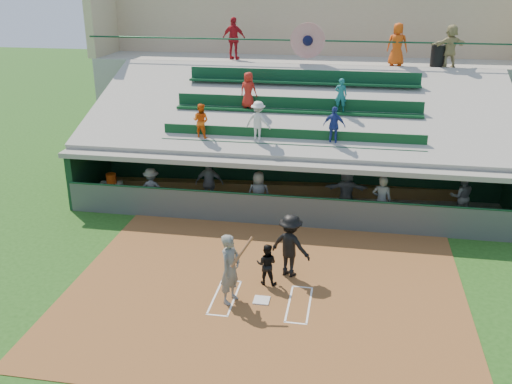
% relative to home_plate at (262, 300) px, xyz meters
% --- Properties ---
extents(ground, '(100.00, 100.00, 0.00)m').
position_rel_home_plate_xyz_m(ground, '(0.00, 0.00, -0.04)').
color(ground, '#1E4914').
rests_on(ground, ground).
extents(dirt_slab, '(11.00, 9.00, 0.02)m').
position_rel_home_plate_xyz_m(dirt_slab, '(0.00, 0.50, -0.03)').
color(dirt_slab, brown).
rests_on(dirt_slab, ground).
extents(home_plate, '(0.43, 0.43, 0.03)m').
position_rel_home_plate_xyz_m(home_plate, '(0.00, 0.00, 0.00)').
color(home_plate, silver).
rests_on(home_plate, dirt_slab).
extents(batters_box_chalk, '(2.65, 1.85, 0.01)m').
position_rel_home_plate_xyz_m(batters_box_chalk, '(0.00, 0.00, -0.01)').
color(batters_box_chalk, white).
rests_on(batters_box_chalk, dirt_slab).
extents(dugout_floor, '(16.00, 3.50, 0.04)m').
position_rel_home_plate_xyz_m(dugout_floor, '(0.00, 6.75, -0.02)').
color(dugout_floor, gray).
rests_on(dugout_floor, ground).
extents(concourse_slab, '(20.00, 3.00, 4.60)m').
position_rel_home_plate_xyz_m(concourse_slab, '(0.00, 13.50, 2.26)').
color(concourse_slab, gray).
rests_on(concourse_slab, ground).
extents(grandstand, '(20.40, 10.40, 7.80)m').
position_rel_home_plate_xyz_m(grandstand, '(-0.01, 10.51, 2.23)').
color(grandstand, '#4C514C').
rests_on(grandstand, ground).
extents(batter_at_plate, '(0.97, 0.84, 1.96)m').
position_rel_home_plate_xyz_m(batter_at_plate, '(-0.82, -0.14, 0.97)').
color(batter_at_plate, '#5C5E59').
rests_on(batter_at_plate, dirt_slab).
extents(catcher, '(0.62, 0.49, 1.23)m').
position_rel_home_plate_xyz_m(catcher, '(-0.01, 0.94, 0.60)').
color(catcher, black).
rests_on(catcher, dirt_slab).
extents(home_umpire, '(1.40, 1.11, 1.90)m').
position_rel_home_plate_xyz_m(home_umpire, '(0.58, 1.58, 0.93)').
color(home_umpire, black).
rests_on(home_umpire, dirt_slab).
extents(dugout_bench, '(15.30, 1.88, 0.46)m').
position_rel_home_plate_xyz_m(dugout_bench, '(0.18, 8.00, 0.23)').
color(dugout_bench, olive).
rests_on(dugout_bench, dugout_floor).
extents(white_table, '(0.95, 0.80, 0.73)m').
position_rel_home_plate_xyz_m(white_table, '(-6.89, 6.05, 0.37)').
color(white_table, white).
rests_on(white_table, dugout_floor).
extents(water_cooler, '(0.38, 0.38, 0.38)m').
position_rel_home_plate_xyz_m(water_cooler, '(-6.86, 6.09, 0.93)').
color(water_cooler, '#C5410B').
rests_on(water_cooler, white_table).
extents(dugout_player_a, '(1.12, 0.77, 1.59)m').
position_rel_home_plate_xyz_m(dugout_player_a, '(-5.08, 5.62, 0.80)').
color(dugout_player_a, '#5A5D57').
rests_on(dugout_player_a, dugout_floor).
extents(dugout_player_b, '(1.09, 0.55, 1.80)m').
position_rel_home_plate_xyz_m(dugout_player_b, '(-3.04, 6.29, 0.90)').
color(dugout_player_b, '#60625D').
rests_on(dugout_player_b, dugout_floor).
extents(dugout_player_c, '(0.91, 0.68, 1.70)m').
position_rel_home_plate_xyz_m(dugout_player_c, '(-1.04, 5.62, 0.85)').
color(dugout_player_c, '#575954').
rests_on(dugout_player_c, dugout_floor).
extents(dugout_player_d, '(1.60, 0.58, 1.70)m').
position_rel_home_plate_xyz_m(dugout_player_d, '(2.06, 6.57, 0.85)').
color(dugout_player_d, '#61635E').
rests_on(dugout_player_d, dugout_floor).
extents(dugout_player_e, '(0.74, 0.56, 1.84)m').
position_rel_home_plate_xyz_m(dugout_player_e, '(3.28, 5.53, 0.93)').
color(dugout_player_e, '#595C57').
rests_on(dugout_player_e, dugout_floor).
extents(dugout_player_f, '(0.86, 0.69, 1.69)m').
position_rel_home_plate_xyz_m(dugout_player_f, '(6.11, 6.65, 0.85)').
color(dugout_player_f, '#60625D').
rests_on(dugout_player_f, dugout_floor).
extents(trash_bin, '(0.60, 0.60, 0.90)m').
position_rel_home_plate_xyz_m(trash_bin, '(5.49, 12.25, 5.01)').
color(trash_bin, black).
rests_on(trash_bin, concourse_slab).
extents(concourse_staff_a, '(1.17, 0.66, 1.88)m').
position_rel_home_plate_xyz_m(concourse_staff_a, '(-3.42, 12.82, 5.50)').
color(concourse_staff_a, '#B4141D').
rests_on(concourse_staff_a, concourse_slab).
extents(concourse_staff_b, '(0.97, 0.73, 1.78)m').
position_rel_home_plate_xyz_m(concourse_staff_b, '(3.77, 12.15, 5.46)').
color(concourse_staff_b, '#D5470C').
rests_on(concourse_staff_b, concourse_slab).
extents(concourse_staff_c, '(1.69, 1.15, 1.75)m').
position_rel_home_plate_xyz_m(concourse_staff_c, '(5.93, 12.14, 5.44)').
color(concourse_staff_c, tan).
rests_on(concourse_staff_c, concourse_slab).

